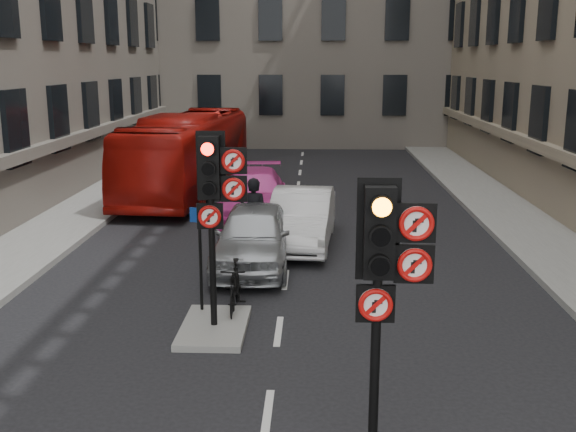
# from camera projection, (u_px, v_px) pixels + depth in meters

# --- Properties ---
(pavement_left) EXTENTS (3.00, 50.00, 0.16)m
(pavement_left) POSITION_uv_depth(u_px,v_px,m) (44.00, 230.00, 19.56)
(pavement_left) COLOR gray
(pavement_left) RESTS_ON ground
(pavement_right) EXTENTS (3.00, 50.00, 0.16)m
(pavement_right) POSITION_uv_depth(u_px,v_px,m) (546.00, 235.00, 19.00)
(pavement_right) COLOR gray
(pavement_right) RESTS_ON ground
(centre_island) EXTENTS (1.20, 2.00, 0.12)m
(centre_island) POSITION_uv_depth(u_px,v_px,m) (214.00, 327.00, 12.52)
(centre_island) COLOR gray
(centre_island) RESTS_ON ground
(signal_near) EXTENTS (0.91, 0.40, 3.58)m
(signal_near) POSITION_uv_depth(u_px,v_px,m) (386.00, 262.00, 7.94)
(signal_near) COLOR black
(signal_near) RESTS_ON ground
(signal_far) EXTENTS (0.91, 0.40, 3.58)m
(signal_far) POSITION_uv_depth(u_px,v_px,m) (215.00, 188.00, 11.91)
(signal_far) COLOR black
(signal_far) RESTS_ON centre_island
(car_silver) EXTENTS (1.85, 4.47, 1.51)m
(car_silver) POSITION_uv_depth(u_px,v_px,m) (254.00, 236.00, 16.26)
(car_silver) COLOR #A5A9AD
(car_silver) RESTS_ON ground
(car_white) EXTENTS (1.94, 4.64, 1.49)m
(car_white) POSITION_uv_depth(u_px,v_px,m) (302.00, 218.00, 18.17)
(car_white) COLOR white
(car_white) RESTS_ON ground
(car_pink) EXTENTS (2.36, 5.24, 1.49)m
(car_pink) POSITION_uv_depth(u_px,v_px,m) (253.00, 194.00, 21.37)
(car_pink) COLOR #E744AB
(car_pink) RESTS_ON ground
(bus_red) EXTENTS (3.35, 10.85, 2.98)m
(bus_red) POSITION_uv_depth(u_px,v_px,m) (188.00, 153.00, 25.15)
(bus_red) COLOR #97100B
(bus_red) RESTS_ON ground
(motorcycle) EXTENTS (0.51, 1.69, 1.01)m
(motorcycle) POSITION_uv_depth(u_px,v_px,m) (235.00, 287.00, 13.38)
(motorcycle) COLOR black
(motorcycle) RESTS_ON ground
(motorcyclist) EXTENTS (0.78, 0.58, 1.97)m
(motorcyclist) POSITION_uv_depth(u_px,v_px,m) (254.00, 215.00, 17.45)
(motorcyclist) COLOR black
(motorcyclist) RESTS_ON ground
(info_sign) EXTENTS (0.35, 0.14, 2.06)m
(info_sign) POSITION_uv_depth(u_px,v_px,m) (200.00, 245.00, 12.93)
(info_sign) COLOR black
(info_sign) RESTS_ON centre_island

